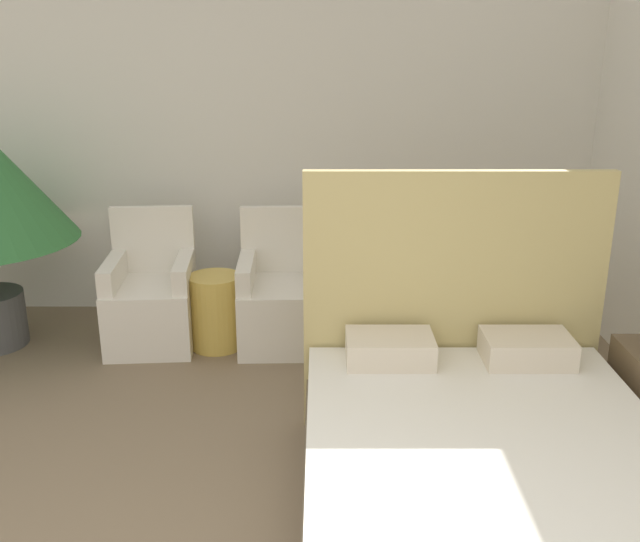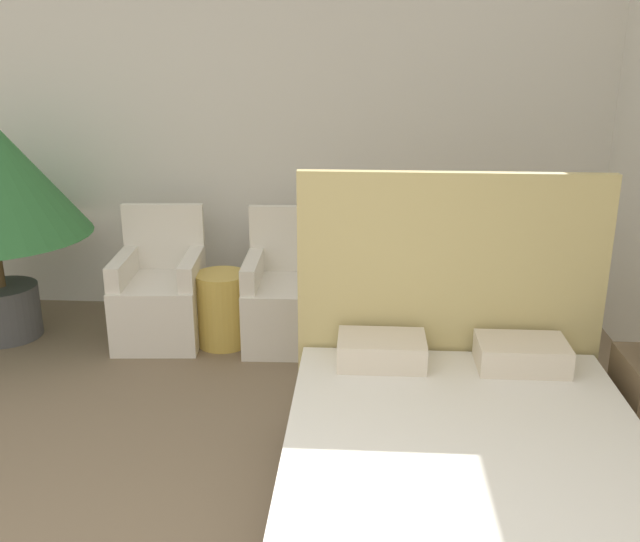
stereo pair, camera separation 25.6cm
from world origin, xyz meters
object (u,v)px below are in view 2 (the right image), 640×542
side_table (223,309)px  armchair_near_window_right (288,303)px  bed (467,487)px  armchair_near_window_left (160,300)px

side_table → armchair_near_window_right: bearing=7.5°
armchair_near_window_right → side_table: size_ratio=1.78×
bed → armchair_near_window_right: bearing=115.2°
armchair_near_window_left → armchair_near_window_right: bearing=-4.0°
armchair_near_window_left → side_table: 0.46m
armchair_near_window_left → side_table: armchair_near_window_left is taller
bed → armchair_near_window_left: 2.78m
bed → armchair_near_window_left: bed is taller
side_table → bed: bearing=-54.7°
armchair_near_window_right → armchair_near_window_left: bearing=178.5°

